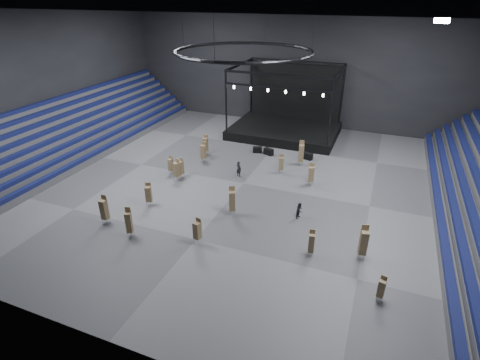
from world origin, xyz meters
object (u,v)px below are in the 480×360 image
at_px(flight_case_left, 257,150).
at_px(chair_stack_12, 301,153).
at_px(stage, 286,123).
at_px(chair_stack_2, 364,242).
at_px(flight_case_right, 308,156).
at_px(chair_stack_0, 205,144).
at_px(chair_stack_7, 232,200).
at_px(chair_stack_15, 177,169).
at_px(chair_stack_9, 281,163).
at_px(chair_stack_5, 104,209).
at_px(crew_member, 300,210).
at_px(chair_stack_4, 197,230).
at_px(chair_stack_14, 311,243).
at_px(chair_stack_11, 203,151).
at_px(flight_case_mid, 269,152).
at_px(chair_stack_1, 181,167).
at_px(chair_stack_10, 171,164).
at_px(chair_stack_3, 311,174).
at_px(chair_stack_6, 381,288).
at_px(chair_stack_13, 129,222).
at_px(man_center, 239,169).

bearing_deg(flight_case_left, chair_stack_12, -16.68).
relative_size(stage, chair_stack_2, 4.94).
relative_size(flight_case_right, chair_stack_0, 0.46).
bearing_deg(chair_stack_7, chair_stack_0, 102.22).
height_order(chair_stack_12, chair_stack_15, chair_stack_12).
xyz_separation_m(flight_case_left, chair_stack_9, (4.28, -4.50, 0.77)).
height_order(chair_stack_9, chair_stack_12, chair_stack_12).
xyz_separation_m(chair_stack_5, crew_member, (15.12, 6.90, -0.63)).
distance_m(chair_stack_2, chair_stack_4, 12.44).
bearing_deg(chair_stack_0, chair_stack_15, -88.72).
bearing_deg(chair_stack_14, chair_stack_12, 94.60).
xyz_separation_m(chair_stack_11, chair_stack_12, (10.65, 3.20, 0.21)).
bearing_deg(chair_stack_2, flight_case_left, 115.88).
height_order(flight_case_right, chair_stack_9, chair_stack_9).
xyz_separation_m(flight_case_mid, chair_stack_11, (-6.35, -4.76, 0.90)).
distance_m(flight_case_right, chair_stack_9, 5.14).
xyz_separation_m(chair_stack_1, chair_stack_10, (-1.46, 0.37, -0.07)).
bearing_deg(chair_stack_0, chair_stack_1, -88.12).
bearing_deg(chair_stack_2, chair_stack_3, 105.87).
height_order(stage, chair_stack_3, stage).
bearing_deg(flight_case_mid, chair_stack_10, -132.78).
bearing_deg(flight_case_right, crew_member, -80.64).
height_order(chair_stack_11, crew_member, chair_stack_11).
distance_m(flight_case_right, chair_stack_1, 14.97).
bearing_deg(chair_stack_0, chair_stack_5, -95.30).
distance_m(flight_case_left, chair_stack_6, 25.50).
bearing_deg(chair_stack_2, flight_case_right, 100.50).
relative_size(chair_stack_0, chair_stack_14, 1.13).
xyz_separation_m(stage, chair_stack_3, (6.50, -14.01, -0.18)).
height_order(chair_stack_3, chair_stack_9, chair_stack_3).
height_order(chair_stack_14, chair_stack_15, chair_stack_15).
bearing_deg(chair_stack_11, chair_stack_7, -53.86).
bearing_deg(chair_stack_10, chair_stack_13, -77.25).
height_order(chair_stack_14, crew_member, chair_stack_14).
bearing_deg(stage, chair_stack_10, -115.57).
bearing_deg(flight_case_mid, chair_stack_14, -62.95).
bearing_deg(flight_case_left, chair_stack_9, -46.46).
distance_m(flight_case_left, man_center, 6.98).
bearing_deg(chair_stack_3, chair_stack_12, 100.82).
height_order(flight_case_left, chair_stack_13, chair_stack_13).
relative_size(stage, chair_stack_1, 6.51).
bearing_deg(chair_stack_3, flight_case_right, 90.38).
xyz_separation_m(chair_stack_1, chair_stack_11, (0.40, 4.48, 0.15)).
relative_size(chair_stack_9, chair_stack_11, 0.88).
bearing_deg(chair_stack_13, chair_stack_2, -9.54).
bearing_deg(chair_stack_3, chair_stack_4, -129.97).
height_order(chair_stack_2, chair_stack_5, chair_stack_2).
relative_size(chair_stack_11, chair_stack_15, 1.03).
relative_size(flight_case_mid, man_center, 0.67).
bearing_deg(chair_stack_3, man_center, 171.68).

